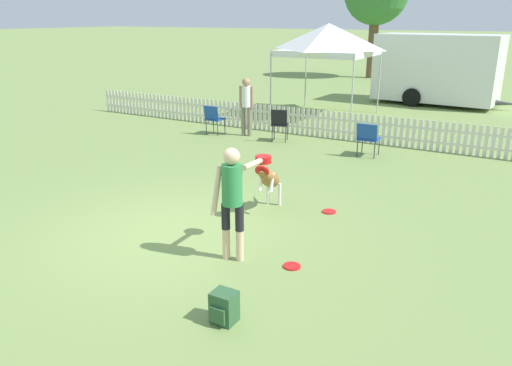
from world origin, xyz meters
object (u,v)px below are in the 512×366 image
(frisbee_near_handler, at_px, (292,266))
(folding_chair_blue_left, at_px, (214,117))
(frisbee_near_dog, at_px, (329,212))
(equipment_trailer, at_px, (437,68))
(backpack_on_grass, at_px, (224,307))
(canopy_tent_main, at_px, (328,40))
(folding_chair_center, at_px, (280,122))
(leaping_dog, at_px, (269,179))
(spectator_standing, at_px, (246,101))
(folding_chair_green_right, at_px, (368,137))
(handler_person, at_px, (234,190))

(frisbee_near_handler, xyz_separation_m, folding_chair_blue_left, (-5.44, 6.12, 0.49))
(frisbee_near_dog, distance_m, equipment_trailer, 12.66)
(backpack_on_grass, bearing_deg, canopy_tent_main, 106.94)
(backpack_on_grass, bearing_deg, folding_chair_center, 112.88)
(leaping_dog, height_order, backpack_on_grass, leaping_dog)
(frisbee_near_dog, height_order, canopy_tent_main, canopy_tent_main)
(leaping_dog, distance_m, spectator_standing, 5.84)
(spectator_standing, height_order, equipment_trailer, equipment_trailer)
(leaping_dog, relative_size, folding_chair_center, 1.31)
(frisbee_near_handler, xyz_separation_m, canopy_tent_main, (-3.75, 10.42, 2.50))
(frisbee_near_handler, distance_m, folding_chair_green_right, 6.07)
(folding_chair_center, relative_size, equipment_trailer, 0.17)
(spectator_standing, bearing_deg, folding_chair_center, 158.00)
(frisbee_near_handler, xyz_separation_m, backpack_on_grass, (-0.11, -1.53, 0.17))
(handler_person, bearing_deg, leaping_dog, 90.45)
(frisbee_near_dog, relative_size, backpack_on_grass, 0.65)
(folding_chair_green_right, bearing_deg, folding_chair_center, -7.96)
(frisbee_near_handler, relative_size, equipment_trailer, 0.04)
(handler_person, distance_m, canopy_tent_main, 11.06)
(folding_chair_blue_left, bearing_deg, folding_chair_green_right, 177.13)
(leaping_dog, xyz_separation_m, backpack_on_grass, (1.14, -3.19, -0.42))
(handler_person, height_order, folding_chair_center, handler_person)
(folding_chair_center, relative_size, canopy_tent_main, 0.30)
(handler_person, relative_size, leaping_dog, 1.37)
(frisbee_near_handler, distance_m, backpack_on_grass, 1.54)
(backpack_on_grass, height_order, equipment_trailer, equipment_trailer)
(equipment_trailer, bearing_deg, spectator_standing, -109.37)
(backpack_on_grass, bearing_deg, handler_person, 117.22)
(frisbee_near_dog, bearing_deg, canopy_tent_main, 112.54)
(folding_chair_green_right, bearing_deg, leaping_dog, 83.21)
(frisbee_near_handler, bearing_deg, folding_chair_blue_left, 131.59)
(leaping_dog, height_order, spectator_standing, spectator_standing)
(folding_chair_center, height_order, canopy_tent_main, canopy_tent_main)
(frisbee_near_dog, relative_size, folding_chair_center, 0.26)
(frisbee_near_handler, relative_size, canopy_tent_main, 0.08)
(leaping_dog, distance_m, folding_chair_center, 5.08)
(spectator_standing, bearing_deg, leaping_dog, 112.12)
(spectator_standing, bearing_deg, frisbee_near_dog, 122.01)
(leaping_dog, bearing_deg, frisbee_near_handler, 114.03)
(frisbee_near_handler, bearing_deg, spectator_standing, 125.13)
(handler_person, distance_m, frisbee_near_handler, 1.30)
(folding_chair_center, bearing_deg, leaping_dog, 96.38)
(folding_chair_blue_left, relative_size, folding_chair_green_right, 1.02)
(frisbee_near_dog, height_order, backpack_on_grass, backpack_on_grass)
(canopy_tent_main, relative_size, equipment_trailer, 0.57)
(backpack_on_grass, bearing_deg, frisbee_near_handler, 86.00)
(frisbee_near_handler, distance_m, canopy_tent_main, 11.35)
(leaping_dog, height_order, frisbee_near_dog, leaping_dog)
(frisbee_near_dog, height_order, folding_chair_green_right, folding_chair_green_right)
(folding_chair_blue_left, relative_size, spectator_standing, 0.52)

